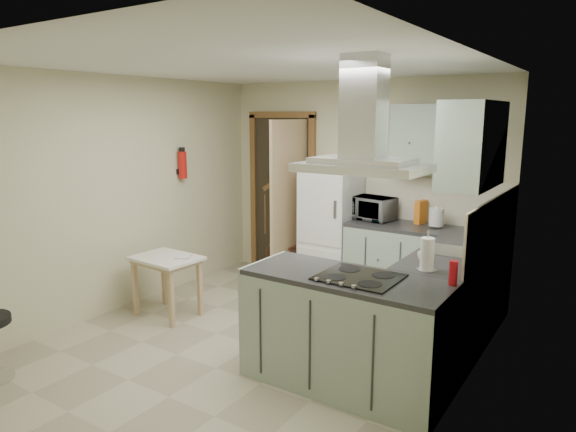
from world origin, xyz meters
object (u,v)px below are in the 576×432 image
Objects in this scene: bentwood_chair at (284,245)px; fridge at (331,228)px; peninsula at (346,331)px; extractor_hood at (362,168)px; drop_leaf_table at (167,286)px; microwave at (373,208)px.

fridge is at bearing -6.31° from bentwood_chair.
extractor_hood is at bearing 0.00° from peninsula.
bentwood_chair is (-1.99, 1.95, -1.27)m from extractor_hood.
peninsula reaches higher than bentwood_chair.
extractor_hood is at bearing -56.21° from fridge.
bentwood_chair is at bearing -177.14° from fridge.
bentwood_chair is at bearing 81.24° from drop_leaf_table.
extractor_hood is 1.32× the size of drop_leaf_table.
fridge is 0.58m from microwave.
bentwood_chair is (0.34, 1.69, 0.13)m from drop_leaf_table.
drop_leaf_table is at bearing 173.46° from peninsula.
fridge is 2.35m from peninsula.
fridge is 2.57m from extractor_hood.
fridge is 1.68× the size of bentwood_chair.
extractor_hood reaches higher than peninsula.
peninsula is at bearing -60.22° from microwave.
peninsula is 2.24m from microwave.
drop_leaf_table is at bearing -110.51° from bentwood_chair.
bentwood_chair is at bearing 134.12° from peninsula.
peninsula is at bearing -58.26° from fridge.
extractor_hood is 1.88× the size of microwave.
fridge reaches higher than bentwood_chair.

